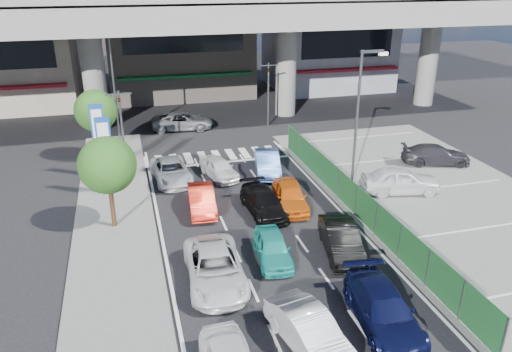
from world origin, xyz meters
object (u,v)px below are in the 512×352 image
object	(u,v)px
crossing_wagon_silver	(182,121)
tree_near	(107,165)
hatch_black_mid_right	(341,240)
wagon_silver_front_left	(171,171)
tree_far	(96,111)
traffic_light_right	(268,79)
sedan_white_mid_left	(215,268)
taxi_orange_right	(290,196)
parked_sedan_dgrey	(436,155)
signboard_far	(98,131)
traffic_light_left	(120,111)
taxi_teal_mid	(273,248)
street_lamp_right	(361,107)
minivan_navy_back	(383,310)
hatch_white_back_mid	(310,332)
signboard_near	(105,146)
taxi_orange_left	(202,200)
sedan_white_front_mid	(219,168)
kei_truck_front_right	(267,163)
sedan_black_mid	(263,202)
parked_sedan_white	(400,180)
traffic_cone	(347,182)

from	to	relation	value
crossing_wagon_silver	tree_near	bearing A→B (deg)	167.42
hatch_black_mid_right	wagon_silver_front_left	size ratio (longest dim) A/B	0.92
tree_near	tree_far	xyz separation A→B (m)	(-0.80, 10.50, 0.00)
traffic_light_right	sedan_white_mid_left	world-z (taller)	traffic_light_right
taxi_orange_right	parked_sedan_dgrey	world-z (taller)	taxi_orange_right
signboard_far	parked_sedan_dgrey	world-z (taller)	signboard_far
tree_far	traffic_light_right	bearing A→B (deg)	18.69
sedan_white_mid_left	traffic_light_left	bearing A→B (deg)	105.73
tree_far	taxi_teal_mid	size ratio (longest dim) A/B	1.34
street_lamp_right	minivan_navy_back	xyz separation A→B (m)	(-4.75, -12.29, -4.08)
hatch_white_back_mid	signboard_near	bearing A→B (deg)	102.17
hatch_black_mid_right	taxi_orange_left	world-z (taller)	hatch_black_mid_right
taxi_teal_mid	taxi_orange_left	distance (m)	6.18
sedan_white_front_mid	kei_truck_front_right	distance (m)	3.12
signboard_far	hatch_black_mid_right	size ratio (longest dim) A/B	1.12
street_lamp_right	parked_sedan_dgrey	world-z (taller)	street_lamp_right
sedan_black_mid	parked_sedan_white	world-z (taller)	parked_sedan_white
taxi_orange_right	parked_sedan_white	distance (m)	6.77
traffic_light_left	sedan_white_mid_left	distance (m)	14.72
hatch_white_back_mid	parked_sedan_white	distance (m)	14.43
sedan_black_mid	taxi_orange_right	size ratio (longest dim) A/B	1.05
street_lamp_right	signboard_far	distance (m)	15.69
tree_far	taxi_teal_mid	world-z (taller)	tree_far
traffic_cone	sedan_white_front_mid	bearing A→B (deg)	152.47
signboard_far	taxi_teal_mid	size ratio (longest dim) A/B	1.32
sedan_black_mid	wagon_silver_front_left	size ratio (longest dim) A/B	0.93
hatch_white_back_mid	parked_sedan_white	xyz separation A→B (m)	(9.66, 10.72, 0.15)
crossing_wagon_silver	traffic_light_left	bearing A→B (deg)	155.65
taxi_orange_right	taxi_orange_left	bearing A→B (deg)	177.55
signboard_near	sedan_white_front_mid	size ratio (longest dim) A/B	1.28
tree_far	traffic_cone	world-z (taller)	tree_far
traffic_light_left	street_lamp_right	bearing A→B (deg)	-24.16
taxi_teal_mid	crossing_wagon_silver	distance (m)	20.87
hatch_black_mid_right	sedan_white_front_mid	bearing A→B (deg)	120.89
signboard_near	tree_near	bearing A→B (deg)	-87.13
sedan_white_front_mid	kei_truck_front_right	xyz separation A→B (m)	(3.11, -0.11, 0.06)
sedan_white_mid_left	signboard_near	bearing A→B (deg)	115.69
traffic_light_left	sedan_black_mid	size ratio (longest dim) A/B	1.22
taxi_orange_left	taxi_orange_right	world-z (taller)	taxi_orange_right
taxi_orange_left	traffic_cone	world-z (taller)	taxi_orange_left
hatch_white_back_mid	kei_truck_front_right	distance (m)	16.01
sedan_black_mid	taxi_teal_mid	bearing A→B (deg)	-104.12
wagon_silver_front_left	kei_truck_front_right	xyz separation A→B (m)	(6.05, -0.31, 0.05)
parked_sedan_white	traffic_light_right	bearing A→B (deg)	26.10
tree_near	hatch_white_back_mid	xyz separation A→B (m)	(6.41, -10.71, -2.70)
hatch_black_mid_right	taxi_orange_left	xyz separation A→B (m)	(-5.43, 6.05, -0.06)
signboard_near	tree_near	distance (m)	4.01
wagon_silver_front_left	sedan_white_front_mid	xyz separation A→B (m)	(2.94, -0.20, -0.01)
traffic_light_right	parked_sedan_white	size ratio (longest dim) A/B	1.15
taxi_teal_mid	traffic_cone	xyz separation A→B (m)	(6.58, 6.42, -0.22)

